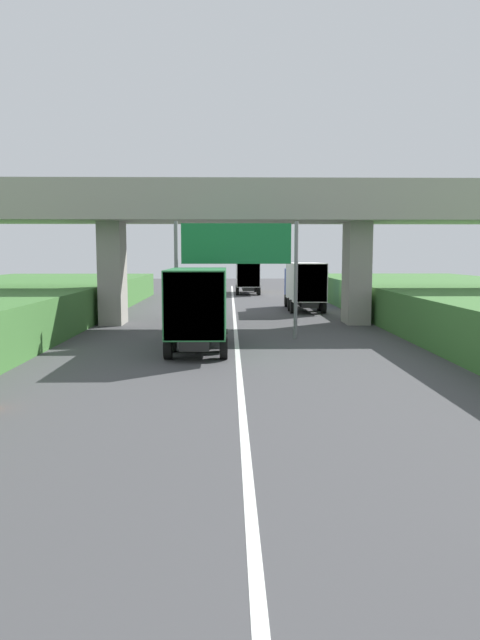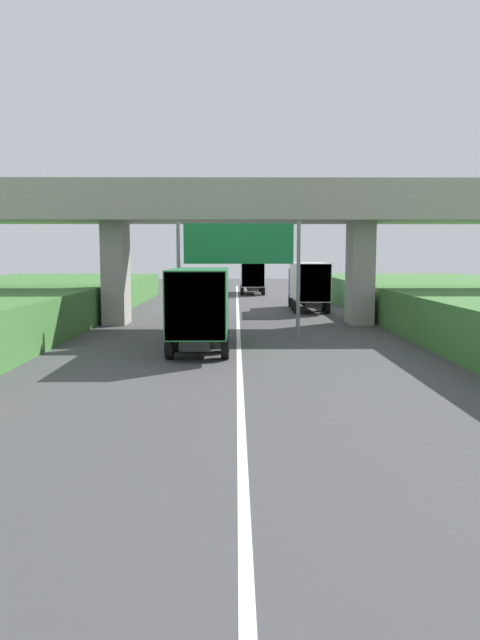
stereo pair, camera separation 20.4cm
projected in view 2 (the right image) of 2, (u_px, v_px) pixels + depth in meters
The scene contains 6 objects.
lane_centre_stripe at pixel (239, 341), 26.88m from camera, with size 0.20×96.40×0.01m, color white.
overpass_bridge at pixel (238, 218), 33.20m from camera, with size 40.00×4.80×8.08m.
overhead_highway_sign at pixel (239, 252), 27.41m from camera, with size 5.88×0.18×5.58m.
truck_green at pixel (201, 304), 24.43m from camera, with size 2.44×7.30×3.44m.
truck_blue at pixel (308, 284), 41.77m from camera, with size 2.44×7.30×3.44m.
truck_yellow at pixel (252, 275), 59.70m from camera, with size 2.44×7.30×3.44m.
Camera 2 is at (-0.12, 1.60, 4.00)m, focal length 32.53 mm.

